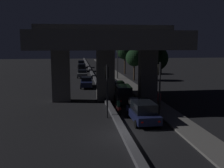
# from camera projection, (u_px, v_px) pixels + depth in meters

# --- Properties ---
(ground_plane) EXTENTS (200.00, 200.00, 0.00)m
(ground_plane) POSITION_uv_depth(u_px,v_px,m) (124.00, 136.00, 18.49)
(ground_plane) COLOR black
(median_divider) EXTENTS (0.54, 126.00, 0.32)m
(median_divider) POSITION_uv_depth(u_px,v_px,m) (93.00, 75.00, 52.75)
(median_divider) COLOR #4C4C51
(median_divider) RESTS_ON ground_plane
(sidewalk_right) EXTENTS (2.14, 126.00, 0.16)m
(sidewalk_right) POSITION_uv_depth(u_px,v_px,m) (124.00, 80.00, 46.57)
(sidewalk_right) COLOR #5B5956
(sidewalk_right) RESTS_ON ground_plane
(elevated_overpass) EXTENTS (15.91, 12.62, 8.56)m
(elevated_overpass) POSITION_uv_depth(u_px,v_px,m) (105.00, 45.00, 29.49)
(elevated_overpass) COLOR #5B5956
(elevated_overpass) RESTS_ON ground_plane
(traffic_light_left_of_median) EXTENTS (0.30, 0.49, 4.67)m
(traffic_light_left_of_median) POSITION_uv_depth(u_px,v_px,m) (107.00, 82.00, 22.59)
(traffic_light_left_of_median) COLOR black
(traffic_light_left_of_median) RESTS_ON ground_plane
(traffic_light_right_of_median) EXTENTS (0.30, 0.49, 4.85)m
(traffic_light_right_of_median) POSITION_uv_depth(u_px,v_px,m) (160.00, 79.00, 23.19)
(traffic_light_right_of_median) COLOR black
(traffic_light_right_of_median) RESTS_ON ground_plane
(street_lamp) EXTENTS (2.46, 0.32, 7.56)m
(street_lamp) POSITION_uv_depth(u_px,v_px,m) (116.00, 55.00, 47.42)
(street_lamp) COLOR #2D2D30
(street_lamp) RESTS_ON ground_plane
(car_dark_blue_lead) EXTENTS (2.11, 4.54, 1.75)m
(car_dark_blue_lead) POSITION_uv_depth(u_px,v_px,m) (143.00, 111.00, 21.65)
(car_dark_blue_lead) COLOR #141938
(car_dark_blue_lead) RESTS_ON ground_plane
(car_black_second) EXTENTS (2.00, 4.47, 1.93)m
(car_black_second) POSITION_uv_depth(u_px,v_px,m) (123.00, 94.00, 28.52)
(car_black_second) COLOR black
(car_black_second) RESTS_ON ground_plane
(car_taxi_yellow_third) EXTENTS (2.05, 4.72, 1.54)m
(car_taxi_yellow_third) POSITION_uv_depth(u_px,v_px,m) (117.00, 87.00, 34.64)
(car_taxi_yellow_third) COLOR gold
(car_taxi_yellow_third) RESTS_ON ground_plane
(car_dark_blue_lead_oncoming) EXTENTS (1.97, 4.80, 1.54)m
(car_dark_blue_lead_oncoming) POSITION_uv_depth(u_px,v_px,m) (86.00, 82.00, 39.16)
(car_dark_blue_lead_oncoming) COLOR #141938
(car_dark_blue_lead_oncoming) RESTS_ON ground_plane
(car_grey_second_oncoming) EXTENTS (2.07, 4.14, 1.46)m
(car_grey_second_oncoming) POSITION_uv_depth(u_px,v_px,m) (82.00, 74.00, 50.72)
(car_grey_second_oncoming) COLOR #515459
(car_grey_second_oncoming) RESTS_ON ground_plane
(car_black_third_oncoming) EXTENTS (2.02, 4.72, 1.79)m
(car_black_third_oncoming) POSITION_uv_depth(u_px,v_px,m) (82.00, 67.00, 62.06)
(car_black_third_oncoming) COLOR black
(car_black_third_oncoming) RESTS_ON ground_plane
(car_grey_fourth_oncoming) EXTENTS (2.00, 4.58, 1.94)m
(car_grey_fourth_oncoming) POSITION_uv_depth(u_px,v_px,m) (81.00, 64.00, 71.97)
(car_grey_fourth_oncoming) COLOR #515459
(car_grey_fourth_oncoming) RESTS_ON ground_plane
(motorcycle_red_filtering_near) EXTENTS (0.34, 1.91, 1.46)m
(motorcycle_red_filtering_near) POSITION_uv_depth(u_px,v_px,m) (118.00, 107.00, 24.36)
(motorcycle_red_filtering_near) COLOR black
(motorcycle_red_filtering_near) RESTS_ON ground_plane
(motorcycle_blue_filtering_mid) EXTENTS (0.34, 1.83, 1.42)m
(motorcycle_blue_filtering_mid) POSITION_uv_depth(u_px,v_px,m) (111.00, 92.00, 32.02)
(motorcycle_blue_filtering_mid) COLOR black
(motorcycle_blue_filtering_mid) RESTS_ON ground_plane
(motorcycle_white_filtering_far) EXTENTS (0.33, 1.94, 1.46)m
(motorcycle_white_filtering_far) POSITION_uv_depth(u_px,v_px,m) (105.00, 82.00, 39.87)
(motorcycle_white_filtering_far) COLOR black
(motorcycle_white_filtering_far) RESTS_ON ground_plane
(pedestrian_on_sidewalk) EXTENTS (0.36, 0.36, 1.75)m
(pedestrian_on_sidewalk) POSITION_uv_depth(u_px,v_px,m) (159.00, 100.00, 25.47)
(pedestrian_on_sidewalk) COLOR #2D261E
(pedestrian_on_sidewalk) RESTS_ON sidewalk_right
(roadside_tree_kerbside_near) EXTENTS (3.29, 3.29, 6.22)m
(roadside_tree_kerbside_near) POSITION_uv_depth(u_px,v_px,m) (156.00, 59.00, 34.05)
(roadside_tree_kerbside_near) COLOR #38281C
(roadside_tree_kerbside_near) RESTS_ON ground_plane
(roadside_tree_kerbside_mid) EXTENTS (3.04, 3.04, 5.54)m
(roadside_tree_kerbside_mid) POSITION_uv_depth(u_px,v_px,m) (134.00, 58.00, 46.10)
(roadside_tree_kerbside_mid) COLOR #38281C
(roadside_tree_kerbside_mid) RESTS_ON ground_plane
(roadside_tree_kerbside_far) EXTENTS (3.64, 3.64, 6.75)m
(roadside_tree_kerbside_far) POSITION_uv_depth(u_px,v_px,m) (125.00, 51.00, 56.38)
(roadside_tree_kerbside_far) COLOR #38281C
(roadside_tree_kerbside_far) RESTS_ON ground_plane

